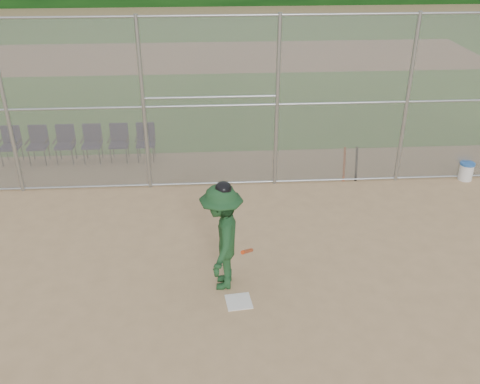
{
  "coord_description": "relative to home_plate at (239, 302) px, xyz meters",
  "views": [
    {
      "loc": [
        -0.57,
        -6.55,
        5.86
      ],
      "look_at": [
        0.0,
        2.5,
        1.1
      ],
      "focal_mm": 40.0,
      "sensor_mm": 36.0,
      "label": 1
    }
  ],
  "objects": [
    {
      "name": "ground",
      "position": [
        0.14,
        -0.58,
        -0.01
      ],
      "size": [
        100.0,
        100.0,
        0.0
      ],
      "primitive_type": "plane",
      "color": "tan",
      "rests_on": "ground"
    },
    {
      "name": "grass_strip",
      "position": [
        0.14,
        17.42,
        -0.0
      ],
      "size": [
        100.0,
        100.0,
        0.0
      ],
      "primitive_type": "plane",
      "color": "#336E21",
      "rests_on": "ground"
    },
    {
      "name": "dirt_patch_far",
      "position": [
        0.14,
        17.42,
        -0.0
      ],
      "size": [
        24.0,
        24.0,
        0.0
      ],
      "primitive_type": "plane",
      "color": "tan",
      "rests_on": "ground"
    },
    {
      "name": "backstop_fence",
      "position": [
        0.14,
        4.42,
        2.06
      ],
      "size": [
        16.09,
        0.09,
        4.0
      ],
      "color": "gray",
      "rests_on": "ground"
    },
    {
      "name": "home_plate",
      "position": [
        0.0,
        0.0,
        0.0
      ],
      "size": [
        0.47,
        0.47,
        0.02
      ],
      "primitive_type": "cube",
      "rotation": [
        0.0,
        0.0,
        0.12
      ],
      "color": "white",
      "rests_on": "ground"
    },
    {
      "name": "batter_at_plate",
      "position": [
        -0.25,
        0.52,
        0.97
      ],
      "size": [
        0.97,
        1.44,
        2.03
      ],
      "color": "#1D4824",
      "rests_on": "ground"
    },
    {
      "name": "water_cooler",
      "position": [
        5.86,
        4.33,
        0.22
      ],
      "size": [
        0.36,
        0.36,
        0.45
      ],
      "color": "white",
      "rests_on": "ground"
    },
    {
      "name": "spare_bats",
      "position": [
        3.0,
        4.5,
        0.41
      ],
      "size": [
        0.36,
        0.22,
        0.85
      ],
      "color": "#D84C14",
      "rests_on": "ground"
    },
    {
      "name": "chair_0",
      "position": [
        -5.57,
        6.02,
        0.47
      ],
      "size": [
        0.54,
        0.52,
        0.96
      ],
      "primitive_type": null,
      "color": "#100F38",
      "rests_on": "ground"
    },
    {
      "name": "chair_1",
      "position": [
        -4.87,
        6.02,
        0.47
      ],
      "size": [
        0.54,
        0.52,
        0.96
      ],
      "primitive_type": null,
      "color": "#100F38",
      "rests_on": "ground"
    },
    {
      "name": "chair_2",
      "position": [
        -4.18,
        6.02,
        0.47
      ],
      "size": [
        0.54,
        0.52,
        0.96
      ],
      "primitive_type": null,
      "color": "#100F38",
      "rests_on": "ground"
    },
    {
      "name": "chair_3",
      "position": [
        -3.48,
        6.02,
        0.47
      ],
      "size": [
        0.54,
        0.52,
        0.96
      ],
      "primitive_type": null,
      "color": "#100F38",
      "rests_on": "ground"
    },
    {
      "name": "chair_4",
      "position": [
        -2.78,
        6.02,
        0.47
      ],
      "size": [
        0.54,
        0.52,
        0.96
      ],
      "primitive_type": null,
      "color": "#100F38",
      "rests_on": "ground"
    },
    {
      "name": "chair_5",
      "position": [
        -2.08,
        6.02,
        0.47
      ],
      "size": [
        0.54,
        0.52,
        0.96
      ],
      "primitive_type": null,
      "color": "#100F38",
      "rests_on": "ground"
    }
  ]
}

